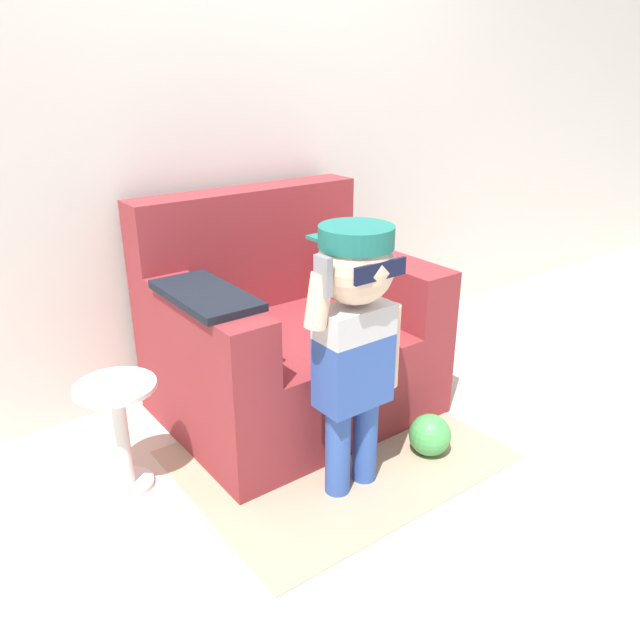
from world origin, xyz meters
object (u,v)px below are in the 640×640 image
object	(u,v)px
person_child	(355,322)
side_table	(121,426)
armchair	(286,338)
toy_ball	(430,435)

from	to	relation	value
person_child	side_table	world-z (taller)	person_child
person_child	armchair	bearing A→B (deg)	77.21
armchair	side_table	xyz separation A→B (m)	(-0.84, -0.15, -0.08)
armchair	toy_ball	bearing A→B (deg)	-70.60
armchair	person_child	size ratio (longest dim) A/B	1.13
armchair	person_child	world-z (taller)	person_child
toy_ball	side_table	bearing A→B (deg)	153.42
armchair	toy_ball	world-z (taller)	armchair
side_table	toy_ball	world-z (taller)	side_table
toy_ball	person_child	bearing A→B (deg)	175.14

